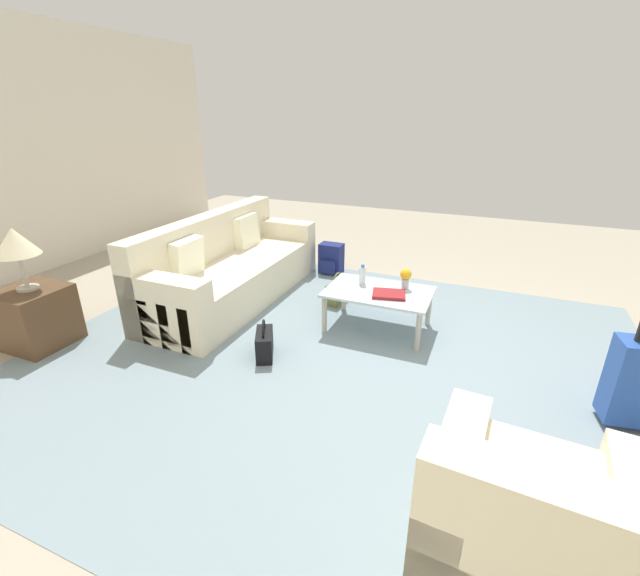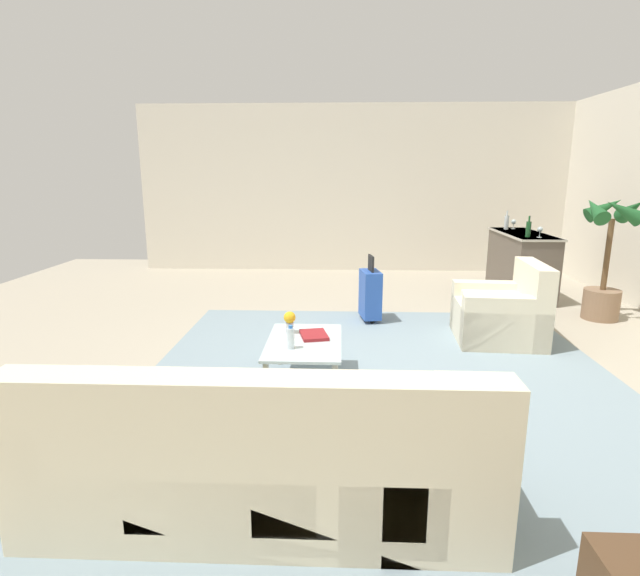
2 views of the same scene
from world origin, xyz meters
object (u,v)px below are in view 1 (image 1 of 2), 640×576
Objects in this scene: table_lamp at (15,243)px; handbag_olive at (337,292)px; armchair at (531,539)px; handbag_black at (264,344)px; coffee_table at (378,296)px; water_bottle at (362,275)px; side_table at (36,317)px; backpack_navy at (331,259)px; couch at (228,271)px; flower_vase at (406,277)px; coffee_table_book at (389,294)px.

table_lamp is 3.06m from handbag_olive.
handbag_black is (2.06, -1.27, -0.17)m from armchair.
coffee_table is 0.27m from water_bottle.
side_table is 1.37× the size of backpack_navy.
side_table is 1.53× the size of handbag_black.
side_table is at bearing 57.17° from backpack_navy.
couch is 2.48× the size of coffee_table.
flower_vase is (-2.02, -0.05, 0.21)m from couch.
flower_vase is 0.37× the size of side_table.
handbag_black is 0.89× the size of backpack_navy.
water_bottle is at bearing 180.00° from couch.
coffee_table is 0.16m from coffee_table_book.
coffee_table is at bearing -151.82° from table_lamp.
side_table is 0.70m from table_lamp.
side_table is (2.92, 1.42, -0.15)m from coffee_table_book.
handbag_olive is at bearing -138.81° from table_lamp.
couch is 12.22× the size of water_bottle.
water_bottle is (0.20, -0.10, 0.15)m from coffee_table.
table_lamp is (2.92, 1.42, 0.55)m from coffee_table_book.
handbag_black is (0.89, 0.82, -0.29)m from coffee_table_book.
coffee_table_book is 0.84× the size of handbag_olive.
handbag_black is 2.20m from backpack_navy.
water_bottle is 0.38m from coffee_table_book.
handbag_olive is (0.59, -0.44, -0.23)m from coffee_table.
flower_vase reaches higher than coffee_table_book.
coffee_table is 0.32m from flower_vase.
side_table reaches higher than handbag_olive.
armchair is 2.53m from coffee_table.
side_table reaches higher than backpack_navy.
backpack_navy is at bearing -52.21° from coffee_table.
backpack_navy is (2.30, -3.46, -0.11)m from armchair.
water_bottle reaches higher than handbag_olive.
backpack_navy is at bearing -43.05° from flower_vase.
coffee_table is at bearing -151.82° from side_table.
armchair is 4.75× the size of flower_vase.
water_bottle is at bearing 123.92° from backpack_navy.
couch reaches higher than coffee_table_book.
couch reaches higher than coffee_table.
armchair is at bearing 120.81° from coffee_table.
coffee_table is at bearing 127.79° from backpack_navy.
backpack_navy is (1.12, -1.37, -0.23)m from coffee_table_book.
water_bottle is 0.37× the size of side_table.
couch is 1.89m from side_table.
handbag_olive is (0.71, -0.52, -0.29)m from coffee_table_book.
backpack_navy reaches higher than handbag_olive.
table_lamp is (3.02, 1.65, 0.44)m from flower_vase.
flower_vase is 0.37× the size of table_lamp.
water_bottle is at bearing -148.39° from table_lamp.
water_bottle is 3.09m from table_lamp.
flower_vase is at bearing 136.95° from backpack_navy.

